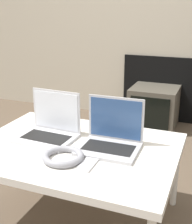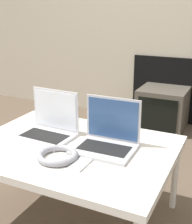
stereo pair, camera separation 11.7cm
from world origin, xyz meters
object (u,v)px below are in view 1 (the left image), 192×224
object	(u,v)px
phone	(88,164)
tv	(154,107)
headphones	(63,157)
laptop_right	(111,137)
laptop_left	(50,128)

from	to	relation	value
phone	tv	xyz separation A→B (m)	(-0.04, 1.75, -0.26)
phone	headphones	bearing A→B (deg)	177.12
laptop_right	headphones	distance (m)	0.27
headphones	laptop_left	bearing A→B (deg)	131.54
laptop_left	headphones	distance (m)	0.29
phone	tv	bearing A→B (deg)	91.42
tv	laptop_right	bearing A→B (deg)	-87.00
tv	headphones	bearing A→B (deg)	-92.80
laptop_left	phone	distance (m)	0.39
phone	tv	distance (m)	1.77
laptop_right	headphones	world-z (taller)	laptop_right
laptop_right	tv	world-z (taller)	laptop_right
headphones	tv	size ratio (longest dim) A/B	0.45
headphones	tv	xyz separation A→B (m)	(0.09, 1.74, -0.27)
laptop_left	tv	world-z (taller)	laptop_left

